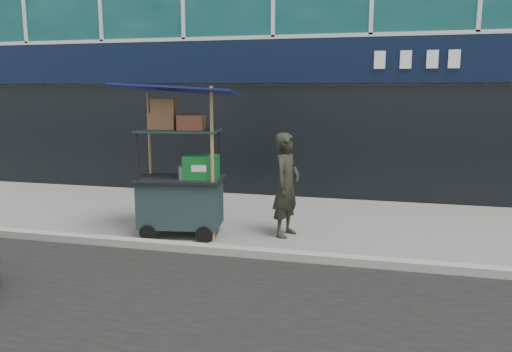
# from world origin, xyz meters

# --- Properties ---
(ground) EXTENTS (80.00, 80.00, 0.00)m
(ground) POSITION_xyz_m (0.00, 0.00, 0.00)
(ground) COLOR slate
(ground) RESTS_ON ground
(curb) EXTENTS (80.00, 0.18, 0.12)m
(curb) POSITION_xyz_m (0.00, -0.20, 0.06)
(curb) COLOR gray
(curb) RESTS_ON ground
(vendor_cart) EXTENTS (1.96, 1.51, 2.42)m
(vendor_cart) POSITION_xyz_m (-0.78, 0.58, 0.85)
(vendor_cart) COLOR black
(vendor_cart) RESTS_ON ground
(vendor_man) EXTENTS (0.54, 0.69, 1.66)m
(vendor_man) POSITION_xyz_m (0.86, 0.94, 0.83)
(vendor_man) COLOR black
(vendor_man) RESTS_ON ground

